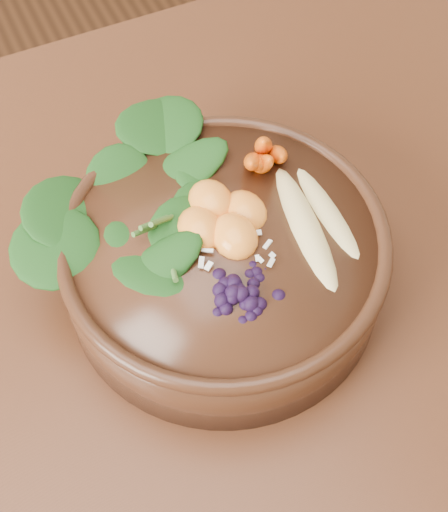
{
  "coord_description": "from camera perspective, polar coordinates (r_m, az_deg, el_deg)",
  "views": [
    {
      "loc": [
        0.16,
        -0.28,
        1.33
      ],
      "look_at": [
        0.31,
        0.04,
        0.8
      ],
      "focal_mm": 50.0,
      "sensor_mm": 36.0,
      "label": 1
    }
  ],
  "objects": [
    {
      "name": "stoneware_bowl",
      "position": [
        0.65,
        0.0,
        -0.5
      ],
      "size": [
        0.35,
        0.35,
        0.08
      ],
      "primitive_type": "cylinder",
      "rotation": [
        0.0,
        0.0,
        -0.25
      ],
      "color": "#3E2315",
      "rests_on": "dining_table"
    },
    {
      "name": "carrot_cluster",
      "position": [
        0.64,
        3.32,
        9.89
      ],
      "size": [
        0.07,
        0.07,
        0.08
      ],
      "primitive_type": null,
      "rotation": [
        0.0,
        0.0,
        -0.25
      ],
      "color": "orange",
      "rests_on": "stoneware_bowl"
    },
    {
      "name": "kale_heap",
      "position": [
        0.63,
        -5.06,
        6.4
      ],
      "size": [
        0.23,
        0.21,
        0.04
      ],
      "primitive_type": null,
      "rotation": [
        0.0,
        0.0,
        -0.25
      ],
      "color": "#1E4F1A",
      "rests_on": "stoneware_bowl"
    },
    {
      "name": "blueberry_pile",
      "position": [
        0.57,
        1.43,
        -2.11
      ],
      "size": [
        0.16,
        0.13,
        0.04
      ],
      "primitive_type": null,
      "rotation": [
        0.0,
        0.0,
        -0.25
      ],
      "color": "black",
      "rests_on": "stoneware_bowl"
    },
    {
      "name": "banana_halves",
      "position": [
        0.62,
        7.53,
        3.72
      ],
      "size": [
        0.07,
        0.16,
        0.03
      ],
      "rotation": [
        0.0,
        0.0,
        -0.25
      ],
      "color": "#E0CC84",
      "rests_on": "stoneware_bowl"
    },
    {
      "name": "coconut_flakes",
      "position": [
        0.6,
        0.54,
        0.24
      ],
      "size": [
        0.11,
        0.09,
        0.01
      ],
      "primitive_type": null,
      "rotation": [
        0.0,
        0.0,
        -0.25
      ],
      "color": "white",
      "rests_on": "stoneware_bowl"
    },
    {
      "name": "mandarin_cluster",
      "position": [
        0.61,
        -0.13,
        3.76
      ],
      "size": [
        0.1,
        0.11,
        0.03
      ],
      "primitive_type": null,
      "rotation": [
        0.0,
        0.0,
        -0.25
      ],
      "color": "orange",
      "rests_on": "stoneware_bowl"
    }
  ]
}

